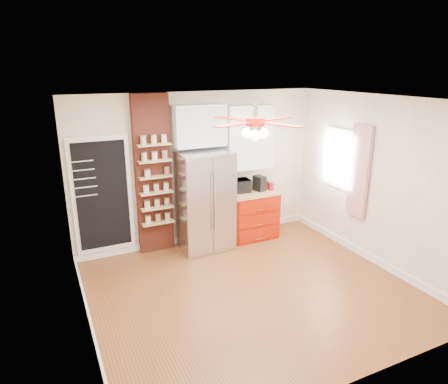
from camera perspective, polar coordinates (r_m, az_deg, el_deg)
name	(u,v)px	position (r m, az deg, el deg)	size (l,w,h in m)	color
floor	(251,290)	(5.98, 3.94, -13.75)	(4.50, 4.50, 0.00)	brown
ceiling	(256,100)	(5.13, 4.58, 13.00)	(4.50, 4.50, 0.00)	white
wall_back	(199,169)	(7.14, -3.66, 3.29)	(4.50, 0.02, 2.70)	#FBF2C9
wall_front	(360,266)	(3.93, 18.89, -9.93)	(4.50, 0.02, 2.70)	#FBF2C9
wall_left	(78,230)	(4.78, -20.08, -5.08)	(0.02, 4.00, 2.70)	#FBF2C9
wall_right	(378,182)	(6.76, 21.11, 1.32)	(0.02, 4.00, 2.70)	#FBF2C9
chalkboard	(102,196)	(6.76, -17.00, -0.48)	(0.95, 0.05, 1.95)	white
brick_pillar	(153,175)	(6.81, -10.07, 2.35)	(0.60, 0.16, 2.70)	maroon
fridge	(204,201)	(6.93, -2.83, -1.24)	(0.90, 0.70, 1.75)	silver
upper_glass_cabinet	(199,126)	(6.81, -3.63, 9.46)	(0.90, 0.35, 0.70)	white
red_cabinet	(251,214)	(7.51, 3.93, -3.17)	(0.94, 0.64, 0.90)	#A51804
upper_shelf_unit	(248,137)	(7.28, 3.51, 7.80)	(0.90, 0.30, 1.15)	white
window	(339,159)	(7.32, 16.16, 4.61)	(0.04, 0.75, 1.05)	white
curtain	(359,172)	(6.92, 18.74, 2.79)	(0.06, 0.40, 1.55)	#AC1627
ceiling_fan	(255,122)	(5.16, 4.51, 9.94)	(1.40, 1.40, 0.44)	silver
toaster_oven	(238,186)	(7.29, 2.04, 0.89)	(0.42, 0.29, 0.23)	black
coffee_maker	(259,183)	(7.38, 5.07, 1.24)	(0.15, 0.22, 0.28)	black
canister_left	(271,186)	(7.47, 6.74, 0.84)	(0.11, 0.11, 0.14)	#A30927
canister_right	(268,184)	(7.56, 6.23, 1.08)	(0.09, 0.09, 0.15)	red
pantry_jar_oats	(147,174)	(6.61, -10.89, 2.58)	(0.09, 0.09, 0.12)	beige
pantry_jar_beans	(167,171)	(6.72, -8.18, 2.96)	(0.09, 0.09, 0.12)	brown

